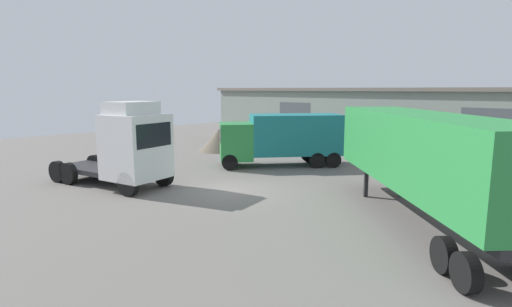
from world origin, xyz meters
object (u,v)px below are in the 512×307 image
tractor_unit_white (129,148)px  container_trailer_green (423,154)px  gravel_pile (219,140)px  box_truck_green (281,137)px

tractor_unit_white → container_trailer_green: 12.89m
tractor_unit_white → gravel_pile: bearing=105.7°
box_truck_green → gravel_pile: size_ratio=2.37×
tractor_unit_white → gravel_pile: tractor_unit_white is taller
tractor_unit_white → container_trailer_green: (12.09, 4.43, 0.54)m
box_truck_green → gravel_pile: 7.44m
gravel_pile → container_trailer_green: bearing=-19.2°
tractor_unit_white → box_truck_green: 9.47m
tractor_unit_white → gravel_pile: 12.08m
box_truck_green → gravel_pile: (-7.27, 1.27, -0.96)m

